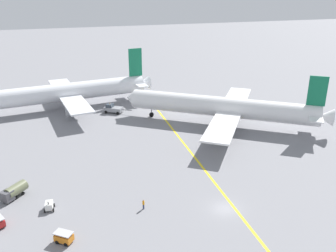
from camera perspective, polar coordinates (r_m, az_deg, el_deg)
ground_plane at (r=63.38m, az=9.06°, el=-12.84°), size 600.00×600.00×0.00m
taxiway_stripe at (r=71.75m, az=6.93°, el=-8.32°), size 6.57×119.87×0.01m
airliner_at_gate_left at (r=113.80m, az=-16.65°, el=5.06°), size 58.63×40.48×16.83m
airliner_being_pushed at (r=97.56m, az=8.75°, el=2.96°), size 47.94×40.43×15.16m
pushback_tug at (r=108.26m, az=-8.73°, el=2.74°), size 7.77×6.03×2.89m
gse_gpu_cart_small at (r=65.12m, az=-18.39°, el=-11.92°), size 1.85×2.28×1.90m
gse_fuel_bowser_stubby at (r=70.36m, az=-23.33°, el=-9.49°), size 4.74×4.85×2.40m
gse_baggage_cart_near_cluster at (r=57.31m, az=-16.24°, el=-16.64°), size 3.12×2.93×1.71m
ground_crew_marshaller_foreground at (r=62.17m, az=-3.92°, el=-12.31°), size 0.39×0.44×1.77m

